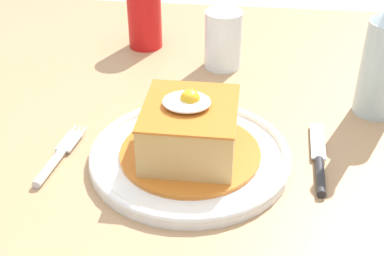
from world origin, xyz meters
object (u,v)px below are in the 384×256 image
at_px(main_plate, 190,155).
at_px(fork, 56,159).
at_px(knife, 319,165).
at_px(drinking_glass, 223,43).
at_px(soda_can, 145,16).

height_order(main_plate, fork, main_plate).
xyz_separation_m(knife, drinking_glass, (-0.15, 0.30, 0.04)).
bearing_deg(knife, drinking_glass, 117.16).
bearing_deg(soda_can, fork, -96.40).
bearing_deg(drinking_glass, knife, -62.84).
xyz_separation_m(main_plate, fork, (-0.18, -0.03, -0.00)).
bearing_deg(fork, knife, 4.63).
bearing_deg(drinking_glass, main_plate, -94.25).
distance_m(knife, drinking_glass, 0.34).
bearing_deg(drinking_glass, fork, -121.95).
bearing_deg(knife, soda_can, 130.13).
height_order(fork, knife, same).
distance_m(knife, soda_can, 0.49).
relative_size(main_plate, fork, 1.95).
bearing_deg(main_plate, fork, -171.33).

